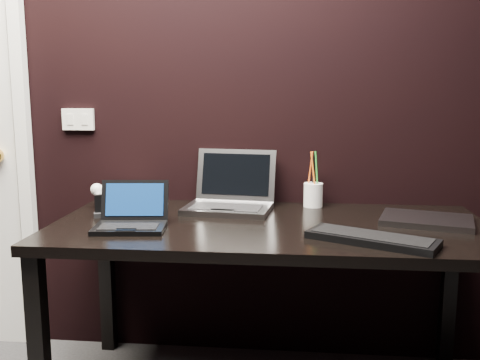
# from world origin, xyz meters

# --- Properties ---
(wall_back) EXTENTS (4.00, 0.00, 4.00)m
(wall_back) POSITION_xyz_m (0.00, 1.80, 1.30)
(wall_back) COLOR black
(wall_back) RESTS_ON ground
(wall_switch) EXTENTS (0.15, 0.02, 0.10)m
(wall_switch) POSITION_xyz_m (-0.62, 1.79, 1.12)
(wall_switch) COLOR silver
(wall_switch) RESTS_ON wall_back
(desk) EXTENTS (1.70, 0.80, 0.74)m
(desk) POSITION_xyz_m (0.30, 1.40, 0.66)
(desk) COLOR black
(desk) RESTS_ON ground
(netbook) EXTENTS (0.28, 0.26, 0.17)m
(netbook) POSITION_xyz_m (-0.22, 1.27, 0.77)
(netbook) COLOR black
(netbook) RESTS_ON desk
(silver_laptop) EXTENTS (0.39, 0.36, 0.25)m
(silver_laptop) POSITION_xyz_m (0.12, 1.63, 0.79)
(silver_laptop) COLOR #939398
(silver_laptop) RESTS_ON desk
(ext_keyboard) EXTENTS (0.46, 0.33, 0.03)m
(ext_keyboard) POSITION_xyz_m (0.66, 1.17, 0.75)
(ext_keyboard) COLOR black
(ext_keyboard) RESTS_ON desk
(closed_laptop) EXTENTS (0.39, 0.33, 0.02)m
(closed_laptop) POSITION_xyz_m (0.91, 1.46, 0.75)
(closed_laptop) COLOR gray
(closed_laptop) RESTS_ON desk
(desk_phone) EXTENTS (0.25, 0.24, 0.12)m
(desk_phone) POSITION_xyz_m (-0.39, 1.64, 0.78)
(desk_phone) COLOR white
(desk_phone) RESTS_ON desk
(mobile_phone) EXTENTS (0.06, 0.06, 0.09)m
(mobile_phone) POSITION_xyz_m (-0.40, 1.44, 0.77)
(mobile_phone) COLOR black
(mobile_phone) RESTS_ON desk
(pen_cup) EXTENTS (0.10, 0.10, 0.25)m
(pen_cup) POSITION_xyz_m (0.48, 1.72, 0.80)
(pen_cup) COLOR white
(pen_cup) RESTS_ON desk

